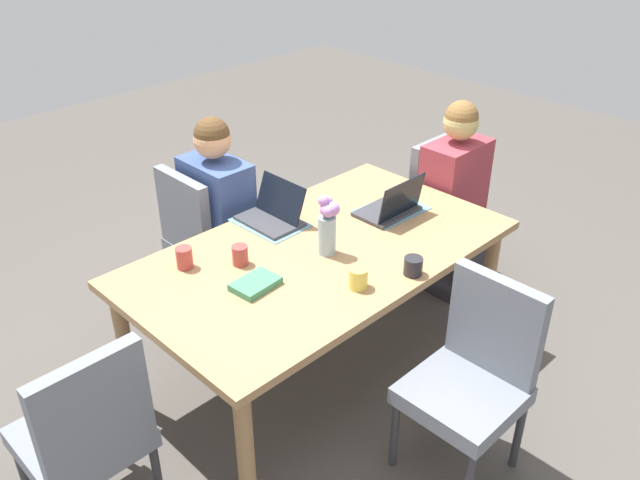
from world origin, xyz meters
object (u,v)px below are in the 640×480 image
at_px(flower_vase, 327,224).
at_px(person_near_left_mid, 221,230).
at_px(coffee_mug_near_left, 184,258).
at_px(dining_table, 320,263).
at_px(laptop_head_left_left_near, 391,207).
at_px(laptop_near_left_mid, 273,214).
at_px(coffee_mug_centre_left, 240,255).
at_px(person_head_left_left_near, 451,209).
at_px(chair_head_right_left_far, 87,431).
at_px(chair_near_left_mid, 204,235).
at_px(chair_far_right_near, 475,371).
at_px(book_red_cover, 256,284).
at_px(coffee_mug_near_right, 358,278).
at_px(coffee_mug_centre_right, 413,266).
at_px(chair_head_left_left_near, 447,206).

bearing_deg(flower_vase, person_near_left_mid, -90.42).
distance_m(flower_vase, coffee_mug_near_left, 0.66).
bearing_deg(dining_table, flower_vase, 87.98).
xyz_separation_m(laptop_head_left_left_near, laptop_near_left_mid, (0.48, -0.38, -0.00)).
bearing_deg(coffee_mug_centre_left, laptop_head_left_left_near, 168.56).
height_order(person_head_left_left_near, laptop_head_left_left_near, person_head_left_left_near).
relative_size(person_head_left_left_near, chair_head_right_left_far, 1.33).
relative_size(dining_table, chair_near_left_mid, 2.04).
relative_size(chair_far_right_near, coffee_mug_centre_left, 9.63).
bearing_deg(book_red_cover, coffee_mug_centre_left, -115.13).
relative_size(person_head_left_left_near, chair_far_right_near, 1.33).
distance_m(chair_near_left_mid, coffee_mug_near_right, 1.24).
distance_m(chair_far_right_near, laptop_head_left_left_near, 1.01).
height_order(person_head_left_left_near, coffee_mug_near_right, person_head_left_left_near).
relative_size(person_head_left_left_near, coffee_mug_centre_right, 14.05).
xyz_separation_m(dining_table, chair_head_left_left_near, (-1.21, -0.11, -0.17)).
bearing_deg(laptop_head_left_left_near, flower_vase, 4.05).
bearing_deg(laptop_head_left_left_near, person_near_left_mid, -58.34).
xyz_separation_m(chair_head_right_left_far, coffee_mug_centre_right, (-1.41, 0.41, 0.29)).
bearing_deg(chair_head_left_left_near, person_head_left_left_near, 51.24).
xyz_separation_m(chair_far_right_near, coffee_mug_centre_left, (0.40, -1.03, 0.29)).
bearing_deg(person_head_left_left_near, coffee_mug_near_left, -9.25).
bearing_deg(coffee_mug_centre_right, chair_head_right_left_far, -16.13).
bearing_deg(person_near_left_mid, coffee_mug_centre_left, 61.10).
relative_size(chair_near_left_mid, laptop_head_left_left_near, 2.81).
bearing_deg(coffee_mug_near_right, flower_vase, -109.93).
xyz_separation_m(chair_near_left_mid, coffee_mug_near_right, (0.04, 1.21, 0.29)).
distance_m(dining_table, person_near_left_mid, 0.82).
relative_size(chair_head_right_left_far, chair_far_right_near, 1.00).
bearing_deg(laptop_near_left_mid, person_head_left_left_near, 163.93).
distance_m(person_near_left_mid, coffee_mug_near_right, 1.18).
height_order(person_head_left_left_near, person_near_left_mid, same).
bearing_deg(person_near_left_mid, dining_table, 89.68).
relative_size(dining_table, laptop_head_left_left_near, 5.75).
height_order(coffee_mug_centre_left, book_red_cover, coffee_mug_centre_left).
height_order(coffee_mug_near_left, coffee_mug_centre_right, coffee_mug_near_left).
bearing_deg(chair_near_left_mid, laptop_head_left_left_near, 123.41).
bearing_deg(person_near_left_mid, chair_near_left_mid, -38.76).
distance_m(person_head_left_left_near, chair_near_left_mid, 1.47).
xyz_separation_m(chair_near_left_mid, coffee_mug_centre_right, (-0.21, 1.31, 0.29)).
distance_m(person_head_left_left_near, laptop_head_left_left_near, 0.69).
bearing_deg(coffee_mug_centre_right, coffee_mug_centre_left, -50.88).
distance_m(laptop_near_left_mid, book_red_cover, 0.60).
height_order(coffee_mug_centre_right, book_red_cover, coffee_mug_centre_right).
xyz_separation_m(laptop_near_left_mid, coffee_mug_centre_right, (-0.12, 0.81, -0.00)).
height_order(chair_head_left_left_near, coffee_mug_centre_left, chair_head_left_left_near).
xyz_separation_m(dining_table, coffee_mug_centre_right, (-0.14, 0.44, 0.12)).
bearing_deg(person_head_left_left_near, dining_table, 1.95).
height_order(person_near_left_mid, chair_far_right_near, person_near_left_mid).
xyz_separation_m(dining_table, person_head_left_left_near, (-1.15, -0.04, -0.14)).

